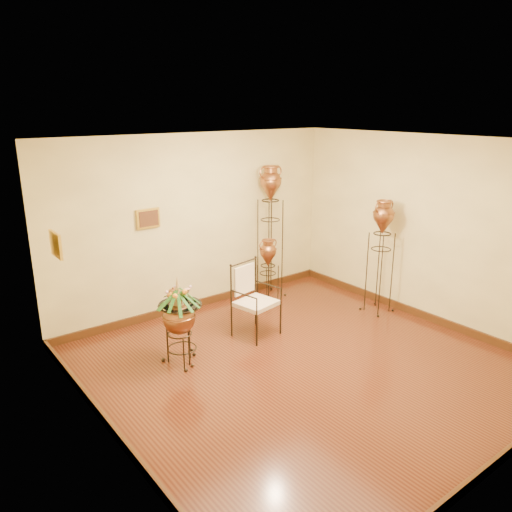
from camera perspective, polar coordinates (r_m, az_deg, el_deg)
ground at (r=6.57m, az=5.32°, el=-12.27°), size 5.00×5.00×0.00m
room_shell at (r=5.93m, az=5.68°, el=2.52°), size 5.02×5.02×2.81m
amphora_tall at (r=8.40m, az=1.63°, el=2.89°), size 0.51×0.51×2.27m
amphora_mid at (r=8.05m, az=14.04°, el=0.00°), size 0.51×0.51×1.83m
amphora_short at (r=8.16m, az=1.36°, el=-1.88°), size 0.36×0.36×1.14m
planter_urn at (r=6.36m, az=-8.81°, el=-6.63°), size 0.72×0.72×1.21m
armchair at (r=7.11m, az=0.02°, el=-5.07°), size 0.70×0.66×1.07m
side_table at (r=6.56m, az=-8.55°, el=-8.43°), size 0.65×0.65×1.00m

